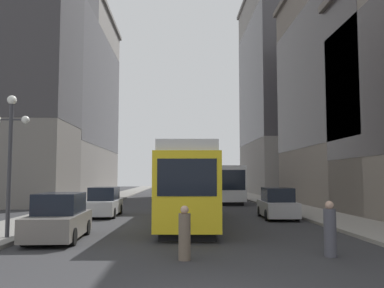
{
  "coord_description": "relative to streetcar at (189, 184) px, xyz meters",
  "views": [
    {
      "loc": [
        -0.62,
        -8.0,
        2.45
      ],
      "look_at": [
        -0.01,
        10.08,
        3.92
      ],
      "focal_mm": 38.17,
      "sensor_mm": 36.0,
      "label": 1
    }
  ],
  "objects": [
    {
      "name": "building_left_midblock",
      "position": [
        -15.72,
        16.57,
        12.65
      ],
      "size": [
        12.19,
        15.6,
        28.62
      ],
      "color": "slate",
      "rests_on": "ground"
    },
    {
      "name": "parked_car_right_far",
      "position": [
        5.3,
        1.79,
        -1.26
      ],
      "size": [
        2.06,
        4.49,
        1.82
      ],
      "rotation": [
        0.0,
        0.0,
        3.09
      ],
      "color": "black",
      "rests_on": "ground"
    },
    {
      "name": "sidewalk_right",
      "position": [
        8.29,
        25.55,
        -2.03
      ],
      "size": [
        3.36,
        120.0,
        0.15
      ],
      "primitive_type": "cube",
      "color": "gray",
      "rests_on": "ground"
    },
    {
      "name": "building_left_corner",
      "position": [
        -15.96,
        28.92,
        10.56
      ],
      "size": [
        12.68,
        24.49,
        24.59
      ],
      "color": "gray",
      "rests_on": "ground"
    },
    {
      "name": "streetcar",
      "position": [
        0.0,
        0.0,
        0.0
      ],
      "size": [
        3.15,
        14.88,
        3.89
      ],
      "rotation": [
        0.0,
        0.0,
        -0.04
      ],
      "color": "black",
      "rests_on": "ground"
    },
    {
      "name": "pedestrian_crossing_far",
      "position": [
        -0.41,
        -10.16,
        -1.35
      ],
      "size": [
        0.36,
        0.36,
        1.6
      ],
      "rotation": [
        0.0,
        0.0,
        0.88
      ],
      "color": "#6B5B4C",
      "rests_on": "ground"
    },
    {
      "name": "sidewalk_left",
      "position": [
        -8.24,
        25.55,
        -2.03
      ],
      "size": [
        3.36,
        120.0,
        0.15
      ],
      "primitive_type": "cube",
      "color": "gray",
      "rests_on": "ground"
    },
    {
      "name": "parked_car_left_near",
      "position": [
        -5.26,
        3.57,
        -1.26
      ],
      "size": [
        1.91,
        4.75,
        1.82
      ],
      "rotation": [
        0.0,
        0.0,
        0.01
      ],
      "color": "black",
      "rests_on": "ground"
    },
    {
      "name": "lamp_post_left_near",
      "position": [
        -7.16,
        -6.34,
        1.67
      ],
      "size": [
        1.41,
        0.36,
        5.52
      ],
      "color": "#333338",
      "rests_on": "sidewalk_left"
    },
    {
      "name": "building_right_corner",
      "position": [
        16.15,
        36.91,
        13.65
      ],
      "size": [
        12.98,
        20.38,
        30.55
      ],
      "color": "gray",
      "rests_on": "ground"
    },
    {
      "name": "parked_car_left_mid",
      "position": [
        -5.26,
        -6.11,
        -1.26
      ],
      "size": [
        2.02,
        4.56,
        1.82
      ],
      "rotation": [
        0.0,
        0.0,
        0.04
      ],
      "color": "black",
      "rests_on": "ground"
    },
    {
      "name": "building_right_far",
      "position": [
        15.35,
        10.28,
        8.29
      ],
      "size": [
        11.36,
        19.99,
        20.2
      ],
      "color": "slate",
      "rests_on": "ground"
    },
    {
      "name": "pedestrian_crossing_near",
      "position": [
        4.13,
        -9.76,
        -1.3
      ],
      "size": [
        0.38,
        0.38,
        1.71
      ],
      "rotation": [
        0.0,
        0.0,
        5.19
      ],
      "color": "#4C4C56",
      "rests_on": "ground"
    },
    {
      "name": "transit_bus",
      "position": [
        3.81,
        17.75,
        -0.15
      ],
      "size": [
        2.81,
        11.78,
        3.45
      ],
      "rotation": [
        0.0,
        0.0,
        0.02
      ],
      "color": "black",
      "rests_on": "ground"
    }
  ]
}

